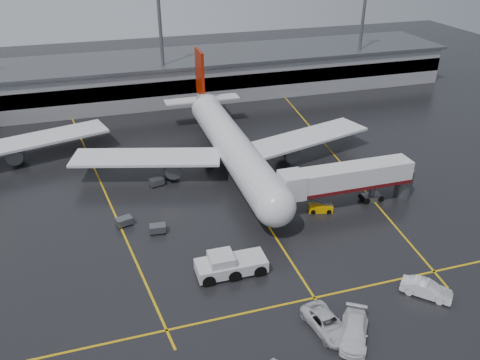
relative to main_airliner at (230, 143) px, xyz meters
name	(u,v)px	position (x,y,z in m)	size (l,w,h in m)	color
ground	(249,196)	(0.00, -9.70, -4.21)	(220.00, 220.00, 0.00)	black
apron_line_centre	(249,196)	(0.00, -9.70, -4.20)	(0.25, 90.00, 0.02)	gold
apron_line_stop	(314,298)	(0.00, -31.70, -4.20)	(60.00, 0.25, 0.02)	gold
apron_line_left	(101,184)	(-20.00, 0.30, -4.20)	(0.25, 70.00, 0.02)	gold
apron_line_right	(332,152)	(18.00, 0.30, -4.20)	(0.25, 70.00, 0.02)	gold
terminal	(183,76)	(0.00, 38.23, 0.11)	(122.00, 19.00, 8.60)	gray
light_mast_mid	(161,35)	(-5.00, 32.30, 10.27)	(3.00, 1.20, 25.45)	#595B60
light_mast_right	(362,23)	(40.00, 32.30, 10.27)	(3.00, 1.20, 25.45)	#595B60
main_airliner	(230,143)	(0.00, 0.00, 0.00)	(48.80, 45.60, 14.10)	silver
jet_bridge	(347,180)	(11.87, -15.70, -0.28)	(19.90, 3.40, 6.05)	silver
pushback_tractor	(229,265)	(-7.38, -25.19, -3.10)	(7.83, 3.39, 2.79)	silver
belt_loader	(320,208)	(7.95, -16.26, -3.71)	(3.46, 2.21, 2.03)	#E49C00
service_van_a	(327,323)	(-0.81, -36.09, -3.39)	(2.71, 5.88, 1.63)	silver
service_van_b	(354,331)	(1.18, -37.82, -3.35)	(2.41, 5.94, 1.72)	silver
service_van_c	(426,289)	(11.27, -34.75, -3.36)	(1.80, 5.16, 1.70)	silver
baggage_cart_a	(158,228)	(-13.80, -14.94, -3.58)	(2.12, 1.49, 1.12)	#595B60
baggage_cart_b	(124,221)	(-17.68, -12.01, -3.58)	(2.28, 1.79, 1.12)	#595B60
baggage_cart_c	(157,182)	(-12.10, -2.59, -3.58)	(2.27, 1.78, 1.12)	#595B60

